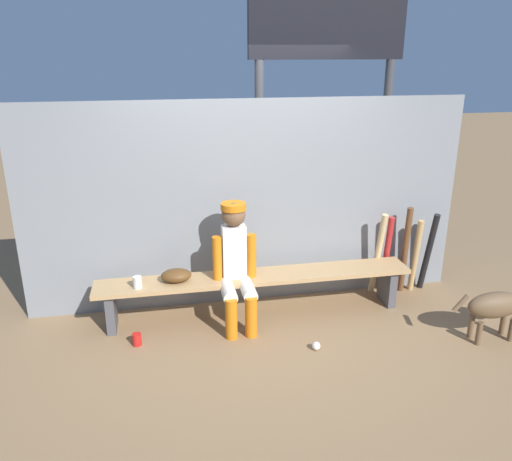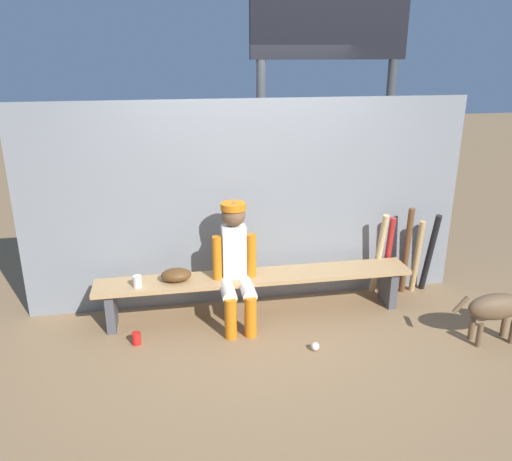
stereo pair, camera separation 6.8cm
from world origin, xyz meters
TOP-DOWN VIEW (x-y plane):
  - ground_plane at (0.00, 0.00)m, footprint 30.00×30.00m
  - chainlink_fence at (0.00, 0.36)m, footprint 4.35×0.03m
  - dugout_bench at (0.00, 0.00)m, footprint 3.02×0.36m
  - player_seated at (-0.21, -0.11)m, footprint 0.41×0.55m
  - baseball_glove at (-0.75, 0.00)m, footprint 0.28×0.20m
  - bat_wood_natural at (1.32, 0.20)m, footprint 0.08×0.23m
  - bat_aluminum_red at (1.44, 0.24)m, footprint 0.08×0.15m
  - bat_wood_dark at (1.63, 0.20)m, footprint 0.09×0.14m
  - bat_wood_tan at (1.74, 0.19)m, footprint 0.08×0.17m
  - bat_aluminum_black at (1.88, 0.19)m, footprint 0.09×0.22m
  - baseball at (0.39, -0.72)m, footprint 0.07×0.07m
  - cup_on_ground at (-1.13, -0.34)m, footprint 0.08×0.08m
  - cup_on_bench at (-1.10, -0.07)m, footprint 0.08×0.08m
  - scoreboard at (1.07, 1.19)m, footprint 2.00×0.27m
  - dog at (2.03, -0.85)m, footprint 0.84×0.20m

SIDE VIEW (x-z plane):
  - ground_plane at x=0.00m, z-range 0.00..0.00m
  - baseball at x=0.39m, z-range 0.00..0.07m
  - cup_on_ground at x=-1.13m, z-range 0.00..0.11m
  - dog at x=2.03m, z-range 0.09..0.58m
  - dugout_bench at x=0.00m, z-range 0.13..0.55m
  - bat_wood_tan at x=1.74m, z-range 0.00..0.82m
  - bat_aluminum_red at x=1.44m, z-range 0.00..0.85m
  - bat_aluminum_black at x=1.88m, z-range 0.00..0.88m
  - bat_wood_natural at x=1.32m, z-range 0.00..0.91m
  - bat_wood_dark at x=1.63m, z-range 0.00..0.95m
  - cup_on_bench at x=-1.10m, z-range 0.42..0.53m
  - baseball_glove at x=-0.75m, z-range 0.42..0.54m
  - player_seated at x=-0.21m, z-range 0.04..1.19m
  - chainlink_fence at x=0.00m, z-range 0.00..2.03m
  - scoreboard at x=1.07m, z-range 0.68..4.25m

